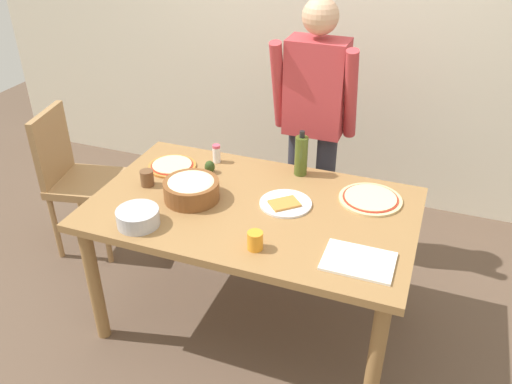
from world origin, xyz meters
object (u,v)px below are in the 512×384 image
pizza_raw_on_board (370,199)px  person_cook (314,118)px  mixing_bowl_steel (138,217)px  cup_small_brown (147,178)px  cup_orange (255,241)px  plate_with_slice (285,203)px  chair_wooden_left (73,173)px  popcorn_bowl (191,188)px  olive_oil_bottle (301,155)px  salt_shaker (217,153)px  cutting_board_white (358,261)px  dining_table (253,221)px  pizza_cooked_on_tray (172,166)px  avocado (210,167)px

pizza_raw_on_board → person_cook: bearing=131.1°
mixing_bowl_steel → cup_small_brown: (-0.15, 0.33, 0.00)m
person_cook → cup_orange: 1.09m
plate_with_slice → cup_small_brown: (-0.74, -0.07, 0.03)m
chair_wooden_left → pizza_raw_on_board: bearing=-0.7°
popcorn_bowl → chair_wooden_left: bearing=162.3°
olive_oil_bottle → salt_shaker: (-0.49, -0.03, -0.06)m
cup_orange → person_cook: bearing=91.9°
salt_shaker → cutting_board_white: salt_shaker is taller
person_cook → popcorn_bowl: 0.91m
person_cook → salt_shaker: bearing=-139.0°
pizza_raw_on_board → popcorn_bowl: size_ratio=1.13×
cutting_board_white → cup_small_brown: bearing=167.8°
person_cook → chair_wooden_left: size_ratio=1.71×
dining_table → chair_wooden_left: bearing=168.1°
chair_wooden_left → plate_with_slice: (1.47, -0.21, 0.23)m
pizza_cooked_on_tray → popcorn_bowl: size_ratio=0.95×
pizza_raw_on_board → popcorn_bowl: (-0.85, -0.30, 0.05)m
mixing_bowl_steel → cutting_board_white: bearing=4.5°
pizza_raw_on_board → chair_wooden_left: bearing=179.3°
pizza_raw_on_board → olive_oil_bottle: size_ratio=1.24×
pizza_cooked_on_tray → salt_shaker: size_ratio=2.52×
cup_orange → cup_small_brown: same height
person_cook → cup_small_brown: person_cook is taller
chair_wooden_left → cutting_board_white: size_ratio=3.17×
cup_orange → dining_table: bearing=112.7°
chair_wooden_left → cup_small_brown: 0.83m
person_cook → cup_small_brown: size_ratio=19.06×
chair_wooden_left → avocado: chair_wooden_left is taller
avocado → dining_table: bearing=-34.6°
chair_wooden_left → cutting_board_white: bearing=-15.8°
mixing_bowl_steel → cutting_board_white: size_ratio=0.67×
salt_shaker → person_cook: bearing=41.0°
olive_oil_bottle → cutting_board_white: olive_oil_bottle is taller
salt_shaker → avocado: bearing=-83.0°
chair_wooden_left → plate_with_slice: bearing=-8.3°
mixing_bowl_steel → avocado: 0.58m
mixing_bowl_steel → dining_table: bearing=37.6°
popcorn_bowl → olive_oil_bottle: bearing=44.9°
plate_with_slice → cutting_board_white: plate_with_slice is taller
cup_orange → cutting_board_white: bearing=8.1°
mixing_bowl_steel → cutting_board_white: mixing_bowl_steel is taller
dining_table → person_cook: person_cook is taller
cup_small_brown → cutting_board_white: bearing=-12.2°
cup_small_brown → avocado: 0.35m
popcorn_bowl → cup_small_brown: popcorn_bowl is taller
person_cook → olive_oil_bottle: bearing=-85.2°
dining_table → salt_shaker: bearing=134.4°
dining_table → cutting_board_white: 0.64m
pizza_raw_on_board → popcorn_bowl: 0.90m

